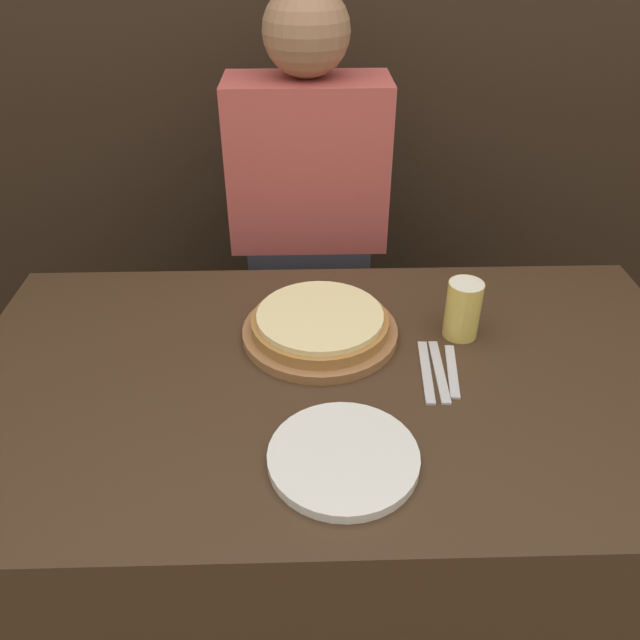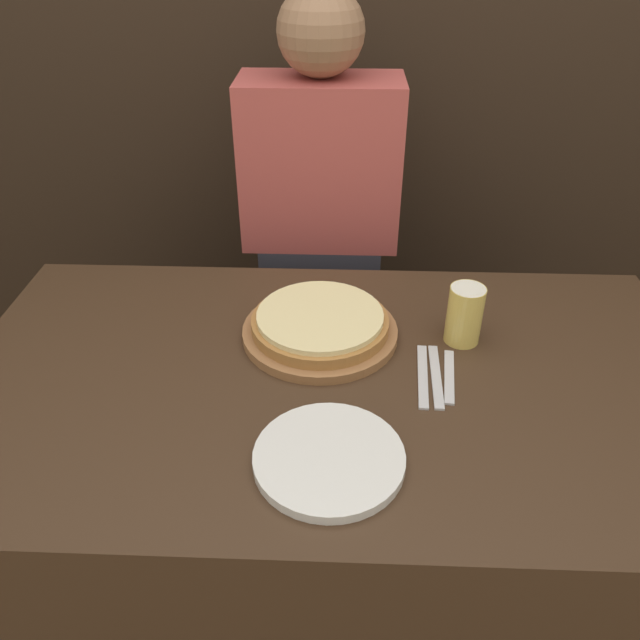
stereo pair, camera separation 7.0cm
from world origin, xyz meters
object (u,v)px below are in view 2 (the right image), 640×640
object	(u,v)px
fork	(423,376)
diner_person	(321,256)
dinner_knife	(436,376)
dinner_plate	(331,458)
spoon	(449,376)
beer_glass	(465,312)
pizza_on_board	(320,326)

from	to	relation	value
fork	diner_person	bearing A→B (deg)	109.46
dinner_knife	diner_person	size ratio (longest dim) A/B	0.14
dinner_plate	fork	bearing A→B (deg)	52.77
fork	spoon	distance (m)	0.05
beer_glass	fork	distance (m)	0.17
fork	dinner_knife	size ratio (longest dim) A/B	1.00
dinner_plate	diner_person	bearing A→B (deg)	93.29
pizza_on_board	diner_person	world-z (taller)	diner_person
fork	beer_glass	bearing A→B (deg)	53.86
dinner_plate	fork	xyz separation A→B (m)	(0.17, 0.22, -0.01)
dinner_knife	spoon	bearing A→B (deg)	0.00
pizza_on_board	dinner_plate	bearing A→B (deg)	-84.96
dinner_knife	diner_person	world-z (taller)	diner_person
beer_glass	fork	size ratio (longest dim) A/B	0.66
dinner_plate	dinner_knife	size ratio (longest dim) A/B	1.31
beer_glass	spoon	distance (m)	0.15
dinner_plate	fork	size ratio (longest dim) A/B	1.31
beer_glass	dinner_plate	xyz separation A→B (m)	(-0.26, -0.35, -0.06)
beer_glass	diner_person	distance (m)	0.60
beer_glass	fork	xyz separation A→B (m)	(-0.09, -0.12, -0.06)
spoon	diner_person	xyz separation A→B (m)	(-0.27, 0.62, -0.08)
spoon	dinner_plate	bearing A→B (deg)	-134.53
pizza_on_board	diner_person	xyz separation A→B (m)	(-0.02, 0.49, -0.10)
pizza_on_board	dinner_knife	size ratio (longest dim) A/B	1.71
pizza_on_board	dinner_knife	xyz separation A→B (m)	(0.23, -0.13, -0.02)
dinner_knife	dinner_plate	bearing A→B (deg)	-131.08
dinner_knife	diner_person	distance (m)	0.67
dinner_plate	dinner_knife	xyz separation A→B (m)	(0.19, 0.22, -0.01)
fork	pizza_on_board	bearing A→B (deg)	147.99
beer_glass	diner_person	xyz separation A→B (m)	(-0.31, 0.49, -0.15)
beer_glass	spoon	world-z (taller)	beer_glass
dinner_knife	fork	bearing A→B (deg)	180.00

